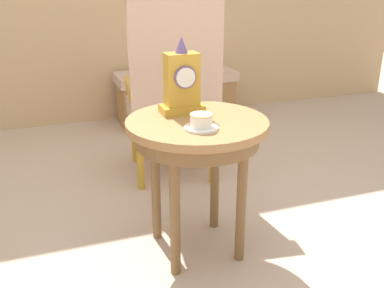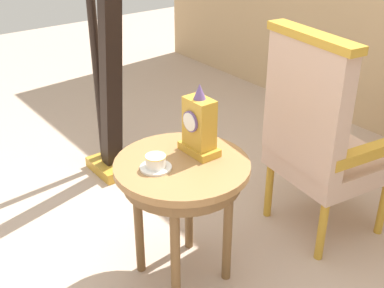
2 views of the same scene
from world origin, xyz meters
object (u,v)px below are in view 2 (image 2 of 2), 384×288
object	(u,v)px
side_table	(182,179)
teacup_left	(156,163)
mantel_clock	(199,126)
harp	(106,64)
armchair	(319,135)

from	to	relation	value
side_table	teacup_left	distance (m)	0.17
teacup_left	mantel_clock	size ratio (longest dim) A/B	0.41
side_table	mantel_clock	bearing A→B (deg)	103.46
mantel_clock	harp	size ratio (longest dim) A/B	0.18
side_table	armchair	distance (m)	0.79
harp	mantel_clock	bearing A→B (deg)	-5.67
armchair	teacup_left	bearing A→B (deg)	-100.03
side_table	mantel_clock	size ratio (longest dim) A/B	1.90
side_table	armchair	bearing A→B (deg)	80.33
teacup_left	mantel_clock	xyz separation A→B (m)	(-0.00, 0.24, 0.11)
teacup_left	harp	bearing A→B (deg)	161.92
side_table	armchair	xyz separation A→B (m)	(0.13, 0.78, 0.04)
side_table	harp	size ratio (longest dim) A/B	0.34
teacup_left	mantel_clock	bearing A→B (deg)	90.41
teacup_left	harp	xyz separation A→B (m)	(-1.05, 0.34, 0.10)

